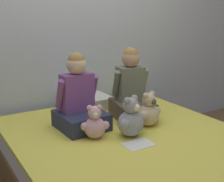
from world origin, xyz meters
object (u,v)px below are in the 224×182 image
at_px(teddy_bear_held_by_left_child, 95,124).
at_px(sign_card, 138,144).
at_px(child_on_right, 131,91).
at_px(teddy_bear_between_children, 131,119).
at_px(teddy_bear_held_by_right_child, 149,112).
at_px(pillow_at_headboard, 85,103).
at_px(child_on_left, 79,101).
at_px(bed, 131,163).

xyz_separation_m(teddy_bear_held_by_left_child, sign_card, (0.20, -0.26, -0.10)).
bearing_deg(teddy_bear_held_by_left_child, child_on_right, 48.13).
bearing_deg(teddy_bear_between_children, teddy_bear_held_by_right_child, 5.19).
relative_size(teddy_bear_between_children, pillow_at_headboard, 0.66).
distance_m(child_on_left, child_on_right, 0.50).
relative_size(bed, teddy_bear_held_by_right_child, 6.86).
xyz_separation_m(teddy_bear_held_by_right_child, pillow_at_headboard, (-0.24, 0.67, -0.06)).
relative_size(bed, child_on_right, 3.19).
relative_size(teddy_bear_between_children, sign_card, 1.46).
relative_size(child_on_right, pillow_at_headboard, 1.30).
height_order(child_on_left, teddy_bear_between_children, child_on_left).
xyz_separation_m(child_on_right, pillow_at_headboard, (-0.24, 0.41, -0.17)).
xyz_separation_m(bed, sign_card, (-0.05, -0.16, 0.23)).
bearing_deg(sign_card, teddy_bear_between_children, 75.18).
distance_m(bed, child_on_right, 0.63).
distance_m(teddy_bear_held_by_right_child, teddy_bear_between_children, 0.27).
height_order(teddy_bear_held_by_left_child, teddy_bear_held_by_right_child, teddy_bear_held_by_right_child).
xyz_separation_m(teddy_bear_held_by_left_child, teddy_bear_held_by_right_child, (0.49, 0.00, 0.01)).
distance_m(teddy_bear_held_by_left_child, teddy_bear_between_children, 0.27).
bearing_deg(child_on_right, child_on_left, -168.83).
height_order(teddy_bear_between_children, pillow_at_headboard, teddy_bear_between_children).
relative_size(teddy_bear_held_by_left_child, teddy_bear_held_by_right_child, 0.90).
bearing_deg(child_on_left, teddy_bear_between_children, -58.09).
bearing_deg(bed, teddy_bear_held_by_right_child, 23.29).
xyz_separation_m(child_on_left, pillow_at_headboard, (0.25, 0.41, -0.16)).
bearing_deg(child_on_right, bed, -112.91).
xyz_separation_m(pillow_at_headboard, sign_card, (-0.05, -0.93, -0.05)).
bearing_deg(teddy_bear_held_by_right_child, child_on_right, 76.29).
bearing_deg(teddy_bear_held_by_left_child, teddy_bear_between_children, -1.71).
relative_size(child_on_left, teddy_bear_held_by_left_child, 2.36).
height_order(child_on_left, teddy_bear_held_by_left_child, child_on_left).
bearing_deg(sign_card, child_on_right, 60.60).
distance_m(teddy_bear_held_by_right_child, sign_card, 0.40).
height_order(child_on_right, sign_card, child_on_right).
distance_m(teddy_bear_held_by_left_child, teddy_bear_held_by_right_child, 0.49).
height_order(child_on_right, teddy_bear_between_children, child_on_right).
bearing_deg(child_on_right, pillow_at_headboard, 131.61).
height_order(teddy_bear_held_by_left_child, pillow_at_headboard, teddy_bear_held_by_left_child).
bearing_deg(child_on_left, bed, -57.07).
bearing_deg(teddy_bear_between_children, child_on_right, 37.34).
bearing_deg(sign_card, child_on_left, 111.68).
bearing_deg(child_on_right, teddy_bear_held_by_left_child, -141.23).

